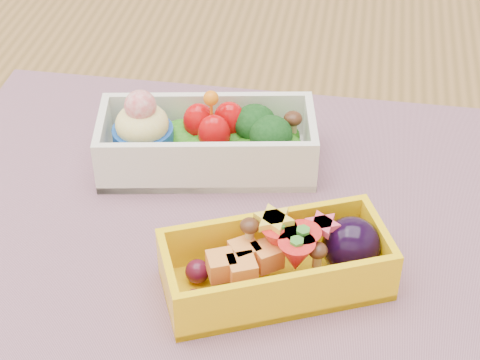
% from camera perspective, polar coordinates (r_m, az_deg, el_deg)
% --- Properties ---
extents(table, '(1.20, 0.80, 0.75)m').
position_cam_1_polar(table, '(0.69, 1.65, -7.75)').
color(table, brown).
rests_on(table, ground).
extents(placemat, '(0.49, 0.38, 0.00)m').
position_cam_1_polar(placemat, '(0.60, -0.78, -3.09)').
color(placemat, gray).
rests_on(placemat, table).
extents(bento_white, '(0.18, 0.11, 0.07)m').
position_cam_1_polar(bento_white, '(0.64, -2.46, 2.83)').
color(bento_white, silver).
rests_on(bento_white, placemat).
extents(bento_yellow, '(0.17, 0.12, 0.05)m').
position_cam_1_polar(bento_yellow, '(0.54, 2.96, -5.91)').
color(bento_yellow, yellow).
rests_on(bento_yellow, placemat).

